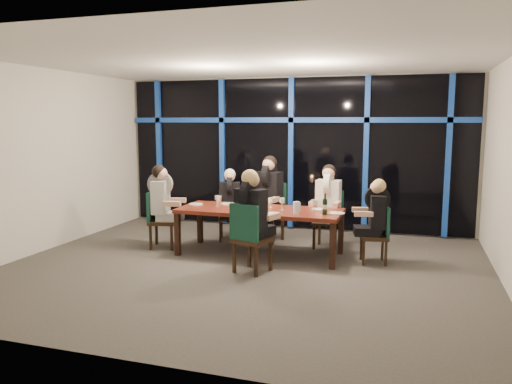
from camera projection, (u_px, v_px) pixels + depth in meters
room at (243, 129)px, 7.02m from camera, size 7.04×7.00×3.02m
window_wall at (292, 151)px, 9.85m from camera, size 6.86×0.43×2.94m
dining_table at (260, 213)px, 7.96m from camera, size 2.60×1.00×0.75m
chair_far_left at (230, 213)px, 9.06m from camera, size 0.51×0.51×0.88m
chair_far_mid at (271, 208)px, 8.97m from camera, size 0.58×0.58×1.04m
chair_far_right at (329, 216)px, 8.49m from camera, size 0.48×0.48×0.97m
chair_end_left at (158, 216)px, 8.44m from camera, size 0.54×0.54×0.96m
chair_end_right at (379, 231)px, 7.51m from camera, size 0.48×0.48×0.88m
chair_near_mid at (249, 234)px, 6.99m from camera, size 0.58×0.58×1.01m
diner_far_left at (230, 194)px, 8.93m from camera, size 0.52×0.60×0.86m
diner_far_mid at (268, 186)px, 8.84m from camera, size 0.58×0.70×1.02m
diner_far_right at (328, 194)px, 8.36m from camera, size 0.50×0.62×0.94m
diner_end_left at (163, 194)px, 8.38m from camera, size 0.65×0.54×0.94m
diner_end_right at (375, 209)px, 7.47m from camera, size 0.58×0.49×0.85m
diner_near_mid at (252, 206)px, 7.01m from camera, size 0.59×0.68×0.98m
plate_far_left at (228, 204)px, 8.39m from camera, size 0.24×0.24×0.01m
plate_far_mid at (252, 204)px, 8.39m from camera, size 0.24×0.24×0.01m
plate_far_right at (319, 209)px, 7.86m from camera, size 0.24×0.24×0.01m
plate_end_left at (196, 204)px, 8.36m from camera, size 0.24×0.24×0.01m
plate_end_right at (337, 213)px, 7.54m from camera, size 0.24×0.24×0.01m
plate_near_mid at (274, 214)px, 7.50m from camera, size 0.24×0.24×0.01m
wine_bottle at (325, 206)px, 7.46m from camera, size 0.07×0.07×0.32m
water_pitcher at (297, 208)px, 7.50m from camera, size 0.12×0.10×0.19m
tea_light at (255, 210)px, 7.80m from camera, size 0.05×0.05×0.03m
wine_glass_a at (243, 200)px, 7.99m from camera, size 0.07×0.07×0.19m
wine_glass_b at (271, 200)px, 8.05m from camera, size 0.06×0.06×0.16m
wine_glass_c at (282, 201)px, 7.84m from camera, size 0.07×0.07×0.19m
wine_glass_d at (217, 198)px, 8.16m from camera, size 0.07×0.07×0.18m
wine_glass_e at (314, 203)px, 7.77m from camera, size 0.07×0.07×0.18m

